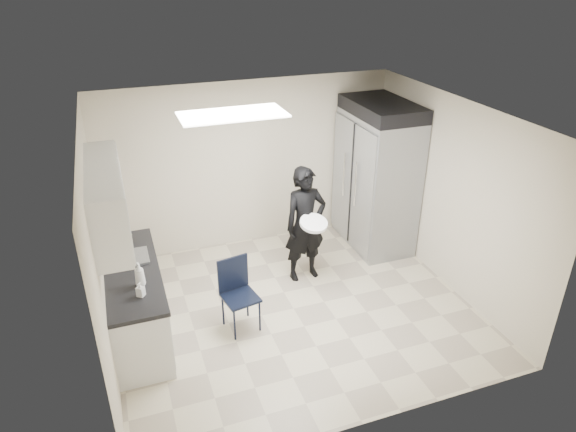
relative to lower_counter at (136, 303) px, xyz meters
name	(u,v)px	position (x,y,z in m)	size (l,w,h in m)	color
floor	(294,309)	(1.95, -0.20, -0.43)	(4.50, 4.50, 0.00)	#C1B597
ceiling	(295,116)	(1.95, -0.20, 2.17)	(4.50, 4.50, 0.00)	white
back_wall	(249,165)	(1.95, 1.80, 0.87)	(4.50, 4.50, 0.00)	#C0B29E
left_wall	(98,254)	(-0.30, -0.20, 0.87)	(4.00, 4.00, 0.00)	#C0B29E
right_wall	(451,195)	(4.20, -0.20, 0.87)	(4.00, 4.00, 0.00)	#C0B29E
ceiling_panel	(233,114)	(1.35, 0.20, 2.14)	(1.20, 0.60, 0.02)	white
lower_counter	(136,303)	(0.00, 0.00, 0.00)	(0.60, 1.90, 0.86)	silver
countertop	(131,272)	(0.00, 0.00, 0.46)	(0.64, 1.95, 0.05)	black
sink	(131,262)	(0.02, 0.25, 0.44)	(0.42, 0.40, 0.14)	gray
faucet	(112,254)	(-0.18, 0.25, 0.59)	(0.02, 0.02, 0.24)	silver
upper_cabinets	(107,200)	(-0.13, 0.00, 1.40)	(0.35, 1.80, 0.75)	silver
towel_dispenser	(100,179)	(-0.19, 1.15, 1.19)	(0.22, 0.30, 0.35)	black
notice_sticker_left	(100,255)	(-0.29, -0.10, 0.79)	(0.00, 0.12, 0.07)	yellow
notice_sticker_right	(100,250)	(-0.29, 0.10, 0.75)	(0.00, 0.12, 0.07)	yellow
commercial_fridge	(376,182)	(3.78, 1.07, 0.62)	(0.80, 1.35, 2.10)	gray
fridge_compressor	(382,108)	(3.78, 1.07, 1.77)	(0.80, 1.35, 0.20)	black
folding_chair	(240,298)	(1.21, -0.34, 0.02)	(0.40, 0.40, 0.90)	black
man_tuxedo	(305,225)	(2.37, 0.49, 0.41)	(0.62, 0.41, 1.68)	black
bucket_lid	(314,223)	(2.39, 0.24, 0.55)	(0.37, 0.37, 0.05)	silver
soap_bottle_a	(140,274)	(0.09, -0.36, 0.62)	(0.11, 0.11, 0.29)	white
soap_bottle_b	(140,289)	(0.07, -0.57, 0.56)	(0.07, 0.08, 0.17)	#A8AAB4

